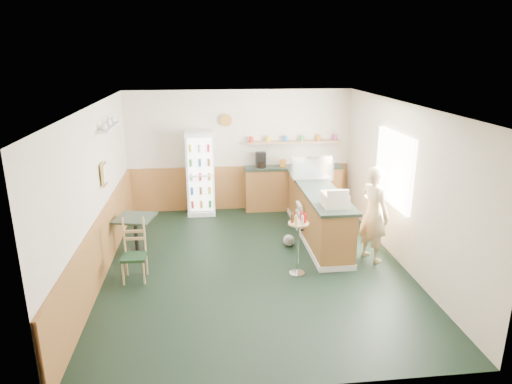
{
  "coord_description": "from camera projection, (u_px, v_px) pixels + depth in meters",
  "views": [
    {
      "loc": [
        -0.76,
        -7.03,
        3.5
      ],
      "look_at": [
        0.1,
        0.6,
        1.12
      ],
      "focal_mm": 32.0,
      "sensor_mm": 36.0,
      "label": 1
    }
  ],
  "objects": [
    {
      "name": "cafe_chair",
      "position": [
        134.0,
        248.0,
        7.21
      ],
      "size": [
        0.38,
        0.38,
        1.0
      ],
      "rotation": [
        0.0,
        0.0,
        -0.02
      ],
      "color": "black",
      "rests_on": "ground"
    },
    {
      "name": "service_counter",
      "position": [
        318.0,
        215.0,
        8.82
      ],
      "size": [
        0.68,
        3.01,
        1.01
      ],
      "color": "#A36534",
      "rests_on": "ground"
    },
    {
      "name": "drinks_fridge",
      "position": [
        200.0,
        173.0,
        10.02
      ],
      "size": [
        0.61,
        0.53,
        1.84
      ],
      "color": "white",
      "rests_on": "ground"
    },
    {
      "name": "back_counter",
      "position": [
        293.0,
        186.0,
        10.42
      ],
      "size": [
        2.24,
        0.42,
        1.69
      ],
      "color": "#A36534",
      "rests_on": "ground"
    },
    {
      "name": "condiment_stand",
      "position": [
        298.0,
        236.0,
        7.29
      ],
      "size": [
        0.33,
        0.33,
        1.04
      ],
      "rotation": [
        0.0,
        0.0,
        -0.11
      ],
      "color": "silver",
      "rests_on": "ground"
    },
    {
      "name": "newspaper_rack",
      "position": [
        300.0,
        215.0,
        8.76
      ],
      "size": [
        0.09,
        0.4,
        0.48
      ],
      "color": "black",
      "rests_on": "ground"
    },
    {
      "name": "display_case",
      "position": [
        312.0,
        168.0,
        9.18
      ],
      "size": [
        0.81,
        0.42,
        0.46
      ],
      "color": "silver",
      "rests_on": "service_counter"
    },
    {
      "name": "ground",
      "position": [
        254.0,
        265.0,
        7.79
      ],
      "size": [
        6.0,
        6.0,
        0.0
      ],
      "primitive_type": "plane",
      "color": "black",
      "rests_on": "ground"
    },
    {
      "name": "dog_doorstop",
      "position": [
        289.0,
        240.0,
        8.5
      ],
      "size": [
        0.22,
        0.28,
        0.26
      ],
      "rotation": [
        0.0,
        0.0,
        0.25
      ],
      "color": "gray",
      "rests_on": "ground"
    },
    {
      "name": "cash_register",
      "position": [
        335.0,
        200.0,
        7.61
      ],
      "size": [
        0.41,
        0.43,
        0.23
      ],
      "primitive_type": "cube",
      "rotation": [
        0.0,
        0.0,
        0.02
      ],
      "color": "beige",
      "rests_on": "service_counter"
    },
    {
      "name": "room_envelope",
      "position": [
        237.0,
        168.0,
        8.01
      ],
      "size": [
        5.04,
        6.02,
        2.72
      ],
      "color": "beige",
      "rests_on": "ground"
    },
    {
      "name": "shopkeeper",
      "position": [
        374.0,
        214.0,
        7.77
      ],
      "size": [
        0.6,
        0.68,
        1.68
      ],
      "primitive_type": "imported",
      "rotation": [
        0.0,
        0.0,
        2.0
      ],
      "color": "tan",
      "rests_on": "ground"
    },
    {
      "name": "cafe_table",
      "position": [
        136.0,
        228.0,
        8.1
      ],
      "size": [
        0.76,
        0.76,
        0.7
      ],
      "rotation": [
        0.0,
        0.0,
        -0.23
      ],
      "color": "black",
      "rests_on": "ground"
    }
  ]
}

